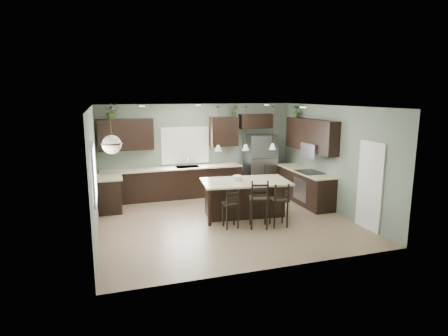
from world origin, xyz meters
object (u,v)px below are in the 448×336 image
(kitchen_island, at_px, (245,198))
(serving_dish, at_px, (238,178))
(bar_stool_left, at_px, (231,208))
(bar_stool_right, at_px, (279,204))
(refrigerator, at_px, (260,164))
(plant_back_left, at_px, (112,111))
(bar_stool_center, at_px, (259,203))

(kitchen_island, relative_size, serving_dish, 9.07)
(serving_dish, distance_m, bar_stool_left, 1.01)
(kitchen_island, distance_m, bar_stool_right, 1.08)
(serving_dish, height_order, bar_stool_right, bar_stool_right)
(refrigerator, distance_m, bar_stool_left, 3.47)
(refrigerator, xyz_separation_m, bar_stool_left, (-1.95, -2.83, -0.45))
(bar_stool_left, bearing_deg, refrigerator, 54.65)
(plant_back_left, bearing_deg, refrigerator, -3.00)
(bar_stool_left, relative_size, bar_stool_center, 0.81)
(serving_dish, xyz_separation_m, bar_stool_center, (0.19, -0.93, -0.41))
(plant_back_left, bearing_deg, serving_dish, -38.59)
(plant_back_left, bearing_deg, bar_stool_center, -46.43)
(refrigerator, distance_m, bar_stool_center, 3.32)
(bar_stool_center, bearing_deg, bar_stool_left, 179.93)
(bar_stool_right, bearing_deg, plant_back_left, 142.87)
(refrigerator, bearing_deg, bar_stool_right, -105.09)
(bar_stool_right, bearing_deg, bar_stool_left, 173.17)
(bar_stool_left, distance_m, bar_stool_right, 1.14)
(bar_stool_right, bearing_deg, kitchen_island, 121.80)
(serving_dish, height_order, plant_back_left, plant_back_left)
(serving_dish, height_order, bar_stool_left, serving_dish)
(serving_dish, distance_m, bar_stool_right, 1.28)
(bar_stool_left, bearing_deg, bar_stool_right, -13.31)
(kitchen_island, distance_m, serving_dish, 0.57)
(bar_stool_right, height_order, plant_back_left, plant_back_left)
(kitchen_island, bearing_deg, bar_stool_right, -57.77)
(bar_stool_left, xyz_separation_m, bar_stool_right, (1.12, -0.25, 0.06))
(refrigerator, xyz_separation_m, bar_stool_center, (-1.32, -3.02, -0.34))
(kitchen_island, relative_size, bar_stool_right, 2.04)
(bar_stool_center, height_order, plant_back_left, plant_back_left)
(serving_dish, bearing_deg, bar_stool_left, -120.63)
(bar_stool_left, xyz_separation_m, plant_back_left, (-2.47, 3.07, 2.14))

